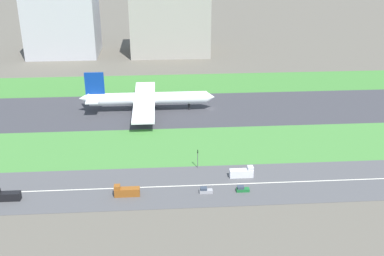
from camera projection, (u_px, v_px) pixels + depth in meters
ground_plane at (212, 109)px, 230.60m from camera, size 800.00×800.00×0.00m
runway at (212, 109)px, 230.58m from camera, size 280.00×46.00×0.10m
grass_median_north at (204, 83)px, 268.13m from camera, size 280.00×36.00×0.10m
grass_median_south at (223, 145)px, 193.03m from camera, size 280.00×36.00×0.10m
highway at (235, 184)px, 163.72m from camera, size 280.00×28.00×0.10m
highway_centerline at (235, 184)px, 163.70m from camera, size 266.00×0.50×0.01m
airliner at (145, 99)px, 226.02m from camera, size 65.00×56.00×19.70m
car_0 at (242, 189)px, 158.91m from camera, size 4.40×1.80×2.00m
car_1 at (205, 190)px, 158.09m from camera, size 4.40×1.80×2.00m
truck_0 at (126, 191)px, 156.08m from camera, size 8.40×2.50×4.00m
truck_1 at (7, 196)px, 153.54m from camera, size 8.40×2.50×4.00m
truck_2 at (242, 173)px, 167.88m from camera, size 8.40×2.50×4.00m
traffic_light at (198, 157)px, 173.17m from camera, size 0.36×0.50×7.20m
terminal_building at (62, 20)px, 319.65m from camera, size 46.65×37.38×47.91m
hangar_building at (170, 24)px, 325.90m from camera, size 53.53×40.00×40.37m
fuel_tank_west at (162, 27)px, 371.26m from camera, size 19.55×19.55×17.83m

